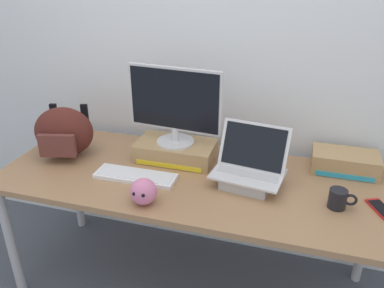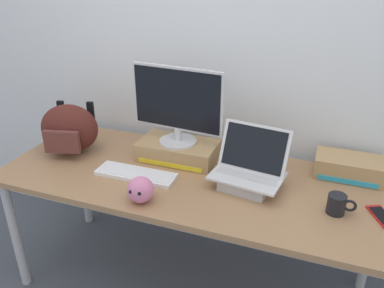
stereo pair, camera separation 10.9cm
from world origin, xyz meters
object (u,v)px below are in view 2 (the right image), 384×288
Objects in this scene: desktop_monitor at (177,105)px; external_keyboard at (136,174)px; messenger_backpack at (69,129)px; coffee_mug at (337,204)px; open_laptop at (248,175)px; cell_phone at (382,216)px; toner_box_cyan at (349,167)px; toner_box_yellow at (178,150)px; plush_toy at (141,190)px.

desktop_monitor is 0.40m from external_keyboard.
messenger_backpack reaches higher than coffee_mug.
open_laptop is 0.41m from coffee_mug.
desktop_monitor is 1.41× the size of messenger_backpack.
external_keyboard is 0.50m from messenger_backpack.
messenger_backpack is 2.16× the size of cell_phone.
open_laptop reaches higher than cell_phone.
open_laptop is 1.00m from messenger_backpack.
desktop_monitor reaches higher than external_keyboard.
coffee_mug is at bearing -18.86° from messenger_backpack.
open_laptop reaches higher than toner_box_cyan.
toner_box_yellow is 1.17× the size of messenger_backpack.
cell_phone is at bearing -66.05° from toner_box_cyan.
external_keyboard is 1.05m from toner_box_cyan.
toner_box_cyan is (0.86, 0.12, -0.25)m from desktop_monitor.
plush_toy reaches higher than coffee_mug.
plush_toy is (-0.81, -0.21, 0.02)m from coffee_mug.
plush_toy is at bearing -42.65° from messenger_backpack.
cell_phone is 0.51× the size of toner_box_cyan.
external_keyboard is 0.23m from plush_toy.
open_laptop is at bearing -14.21° from desktop_monitor.
messenger_backpack is at bearing -173.40° from open_laptop.
coffee_mug is (0.40, -0.09, -0.01)m from open_laptop.
plush_toy is (0.13, -0.19, 0.05)m from external_keyboard.
plush_toy reaches higher than toner_box_yellow.
plush_toy is (0.00, -0.44, -0.24)m from desktop_monitor.
toner_box_yellow is 1.29× the size of toner_box_cyan.
external_keyboard is at bearing -161.08° from open_laptop.
cell_phone is (1.00, -0.20, -0.30)m from desktop_monitor.
toner_box_yellow is 0.44m from plush_toy.
open_laptop is 0.55m from external_keyboard.
messenger_backpack is 1.47m from toner_box_cyan.
coffee_mug reaches higher than cell_phone.
messenger_backpack reaches higher than cell_phone.
toner_box_yellow is at bearing 143.24° from cell_phone.
coffee_mug is at bearing -10.84° from desktop_monitor.
messenger_backpack is 2.97× the size of coffee_mug.
toner_box_yellow is 1.02m from cell_phone.
toner_box_yellow is 0.61m from messenger_backpack.
cell_phone is at bearing 2.23° from external_keyboard.
open_laptop is 0.59m from cell_phone.
desktop_monitor is at bearing 63.24° from external_keyboard.
plush_toy is at bearing -56.91° from external_keyboard.
coffee_mug is 1.01× the size of plush_toy.
external_keyboard is 1.12m from cell_phone.
cell_phone is (1.58, -0.07, -0.13)m from messenger_backpack.
messenger_backpack is (-0.59, -0.12, 0.09)m from toner_box_yellow.
toner_box_yellow is at bearing 164.20° from coffee_mug.
toner_box_cyan is at bearing 32.99° from plush_toy.
toner_box_cyan is (-0.14, 0.31, 0.04)m from cell_phone.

